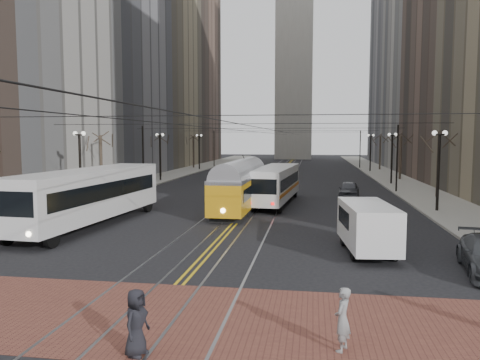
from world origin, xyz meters
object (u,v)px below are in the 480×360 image
(pedestrian_b, at_px, (342,319))
(cargo_van, at_px, (368,229))
(clock_tower, at_px, (295,13))
(streetcar, at_px, (240,190))
(rear_bus, at_px, (275,186))
(transit_bus, at_px, (89,198))
(sedan_grey, at_px, (349,190))
(pedestrian_a, at_px, (136,322))

(pedestrian_b, bearing_deg, cargo_van, -167.89)
(clock_tower, bearing_deg, streetcar, -90.34)
(rear_bus, height_order, cargo_van, rear_bus)
(transit_bus, xyz_separation_m, rear_bus, (10.43, 11.08, -0.22))
(streetcar, relative_size, sedan_grey, 2.85)
(pedestrian_a, height_order, pedestrian_b, pedestrian_a)
(sedan_grey, relative_size, pedestrian_b, 2.65)
(transit_bus, height_order, cargo_van, transit_bus)
(rear_bus, bearing_deg, streetcar, -118.84)
(streetcar, distance_m, sedan_grey, 11.90)
(rear_bus, bearing_deg, cargo_van, -65.40)
(pedestrian_a, bearing_deg, transit_bus, 42.42)
(transit_bus, height_order, sedan_grey, transit_bus)
(sedan_grey, distance_m, pedestrian_b, 30.83)
(streetcar, xyz_separation_m, rear_bus, (2.30, 3.45, 0.05))
(cargo_van, distance_m, sedan_grey, 20.28)
(streetcar, xyz_separation_m, cargo_van, (7.86, -12.01, -0.30))
(clock_tower, height_order, transit_bus, clock_tower)
(pedestrian_b, bearing_deg, pedestrian_a, -56.68)
(sedan_grey, bearing_deg, clock_tower, 101.67)
(rear_bus, xyz_separation_m, cargo_van, (5.56, -15.47, -0.34))
(rear_bus, height_order, pedestrian_b, rear_bus)
(cargo_van, bearing_deg, pedestrian_b, -105.15)
(clock_tower, height_order, pedestrian_b, clock_tower)
(cargo_van, bearing_deg, streetcar, 117.69)
(clock_tower, relative_size, streetcar, 5.34)
(sedan_grey, bearing_deg, cargo_van, -86.25)
(clock_tower, distance_m, sedan_grey, 84.81)
(streetcar, height_order, pedestrian_b, streetcar)
(clock_tower, height_order, streetcar, clock_tower)
(clock_tower, relative_size, pedestrian_a, 39.35)
(pedestrian_a, bearing_deg, cargo_van, -18.26)
(streetcar, bearing_deg, clock_tower, 90.82)
(clock_tower, distance_m, pedestrian_a, 114.04)
(clock_tower, bearing_deg, pedestrian_a, -89.71)
(clock_tower, xyz_separation_m, transit_bus, (-8.63, -92.61, -34.24))
(sedan_grey, bearing_deg, transit_bus, -130.71)
(streetcar, height_order, sedan_grey, streetcar)
(cargo_van, bearing_deg, sedan_grey, 82.55)
(cargo_van, relative_size, sedan_grey, 1.21)
(clock_tower, distance_m, rear_bus, 88.53)
(clock_tower, distance_m, streetcar, 91.72)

